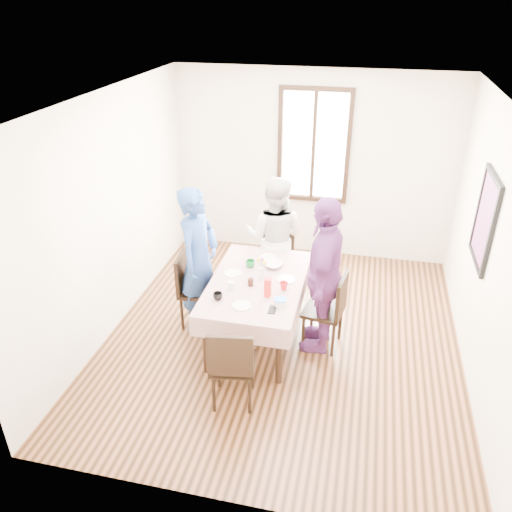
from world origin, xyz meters
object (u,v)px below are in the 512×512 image
chair_right (323,310)px  person_right (324,276)px  person_far (275,238)px  chair_near (233,363)px  chair_left (198,290)px  chair_far (274,261)px  dining_table (257,310)px  person_left (198,260)px

chair_right → person_right: person_right is taller
chair_right → person_right: bearing=99.1°
person_far → chair_near: bearing=93.8°
chair_left → chair_near: bearing=27.0°
person_far → person_right: (0.72, -0.97, 0.09)m
chair_left → chair_far: size_ratio=1.00×
dining_table → chair_right: 0.75m
dining_table → chair_near: (0.00, -1.04, 0.08)m
chair_far → person_far: size_ratio=0.56×
chair_far → person_left: bearing=55.8°
chair_near → person_right: person_right is taller
dining_table → chair_near: size_ratio=1.66×
dining_table → person_left: bearing=168.9°
chair_far → person_right: person_right is taller
dining_table → chair_far: chair_far is taller
dining_table → chair_far: size_ratio=1.66×
chair_far → person_far: bearing=94.6°
person_far → chair_right: bearing=131.2°
person_far → person_right: size_ratio=0.90×
chair_right → chair_near: same height
dining_table → person_left: 0.89m
chair_left → person_far: size_ratio=0.56×
chair_far → person_left: person_left is taller
person_left → dining_table: bearing=-89.5°
chair_left → dining_table: bearing=74.0°
dining_table → person_right: (0.72, 0.05, 0.52)m
chair_near → person_right: 1.38m
chair_right → chair_near: bearing=154.7°
person_far → person_left: bearing=54.3°
chair_right → person_left: (-1.47, 0.09, 0.41)m
chair_far → chair_near: size_ratio=1.00×
chair_right → chair_far: size_ratio=1.00×
chair_left → person_left: size_ratio=0.52×
chair_far → person_right: 1.31m
chair_near → chair_far: bearing=81.1°
dining_table → chair_far: bearing=90.0°
chair_right → person_left: bearing=95.4°
chair_far → chair_near: 2.08m
chair_near → person_right: bearing=47.4°
chair_near → dining_table: bearing=81.1°
chair_near → person_far: (-0.00, 2.06, 0.35)m
person_far → chair_left: bearing=53.6°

